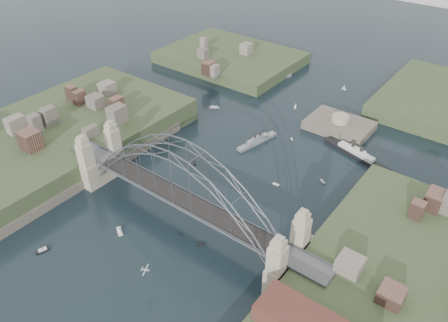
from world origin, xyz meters
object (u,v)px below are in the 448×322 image
fort_island (338,130)px  naval_cruiser_far (278,78)px  bridge (180,186)px  naval_cruiser_near (257,141)px  ocean_liner (356,154)px

fort_island → naval_cruiser_far: (-39.10, 22.29, 1.11)m
bridge → naval_cruiser_near: bearing=97.8°
naval_cruiser_near → naval_cruiser_far: bearing=113.8°
naval_cruiser_near → ocean_liner: ocean_liner is taller
fort_island → naval_cruiser_far: bearing=150.3°
bridge → naval_cruiser_near: 46.47m
fort_island → naval_cruiser_far: 45.02m
naval_cruiser_near → ocean_liner: (30.06, 12.64, 0.14)m
bridge → naval_cruiser_near: bridge is taller
naval_cruiser_far → fort_island: bearing=-29.7°
naval_cruiser_far → ocean_liner: (51.06, -35.05, 0.15)m
naval_cruiser_near → ocean_liner: bearing=22.8°
naval_cruiser_far → naval_cruiser_near: bearing=-66.2°
fort_island → naval_cruiser_near: (-18.10, -25.40, 1.12)m
bridge → ocean_liner: 63.09m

